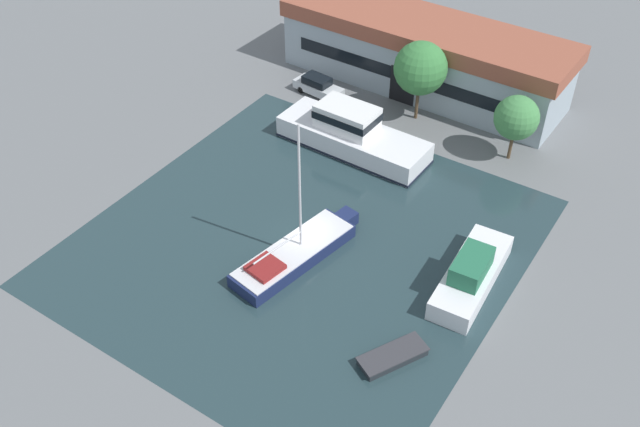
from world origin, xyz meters
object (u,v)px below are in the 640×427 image
(sailboat_moored, at_px, (295,253))
(motor_cruiser, at_px, (352,134))
(warehouse_building, at_px, (424,54))
(cabin_boat, at_px, (471,274))
(small_dinghy, at_px, (393,356))
(parked_car, at_px, (318,86))
(quay_tree_by_water, at_px, (421,68))
(quay_tree_near_building, at_px, (517,118))

(sailboat_moored, bearing_deg, motor_cruiser, 115.86)
(warehouse_building, bearing_deg, motor_cruiser, -89.14)
(motor_cruiser, relative_size, cabin_boat, 1.47)
(motor_cruiser, height_order, small_dinghy, motor_cruiser)
(parked_car, bearing_deg, quay_tree_by_water, 104.55)
(small_dinghy, bearing_deg, warehouse_building, 142.34)
(warehouse_building, height_order, sailboat_moored, sailboat_moored)
(warehouse_building, height_order, quay_tree_by_water, quay_tree_by_water)
(sailboat_moored, xyz_separation_m, cabin_boat, (10.68, 4.18, 0.42))
(cabin_boat, bearing_deg, quay_tree_near_building, 98.89)
(motor_cruiser, xyz_separation_m, cabin_boat, (14.33, -8.86, -0.33))
(quay_tree_by_water, xyz_separation_m, sailboat_moored, (1.40, -19.89, -4.14))
(warehouse_building, bearing_deg, quay_tree_near_building, -28.45)
(motor_cruiser, bearing_deg, sailboat_moored, -162.93)
(warehouse_building, xyz_separation_m, motor_cruiser, (-0.07, -11.98, -1.77))
(quay_tree_by_water, bearing_deg, motor_cruiser, -108.19)
(sailboat_moored, bearing_deg, quay_tree_by_water, 104.24)
(quay_tree_by_water, bearing_deg, warehouse_building, 113.04)
(warehouse_building, bearing_deg, quay_tree_by_water, -65.76)
(quay_tree_near_building, height_order, quay_tree_by_water, quay_tree_by_water)
(parked_car, distance_m, sailboat_moored, 21.26)
(parked_car, bearing_deg, sailboat_moored, 35.36)
(parked_car, height_order, small_dinghy, parked_car)
(warehouse_building, bearing_deg, small_dinghy, -64.43)
(quay_tree_near_building, xyz_separation_m, small_dinghy, (2.01, -22.48, -3.45))
(warehouse_building, bearing_deg, parked_car, -135.42)
(quay_tree_by_water, height_order, parked_car, quay_tree_by_water)
(warehouse_building, xyz_separation_m, small_dinghy, (13.02, -28.76, -2.82))
(sailboat_moored, distance_m, cabin_boat, 11.48)
(quay_tree_near_building, height_order, motor_cruiser, quay_tree_near_building)
(warehouse_building, relative_size, parked_car, 5.48)
(sailboat_moored, relative_size, cabin_boat, 1.25)
(quay_tree_near_building, distance_m, small_dinghy, 22.83)
(quay_tree_by_water, height_order, sailboat_moored, sailboat_moored)
(quay_tree_near_building, bearing_deg, sailboat_moored, -111.66)
(quay_tree_near_building, xyz_separation_m, sailboat_moored, (-7.44, -18.74, -3.15))
(quay_tree_near_building, bearing_deg, warehouse_building, 150.34)
(parked_car, xyz_separation_m, motor_cruiser, (6.81, -5.47, 0.49))
(warehouse_building, distance_m, quay_tree_near_building, 12.69)
(quay_tree_near_building, distance_m, sailboat_moored, 20.41)
(quay_tree_by_water, bearing_deg, cabin_boat, -52.45)
(motor_cruiser, bearing_deg, parked_car, 52.67)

